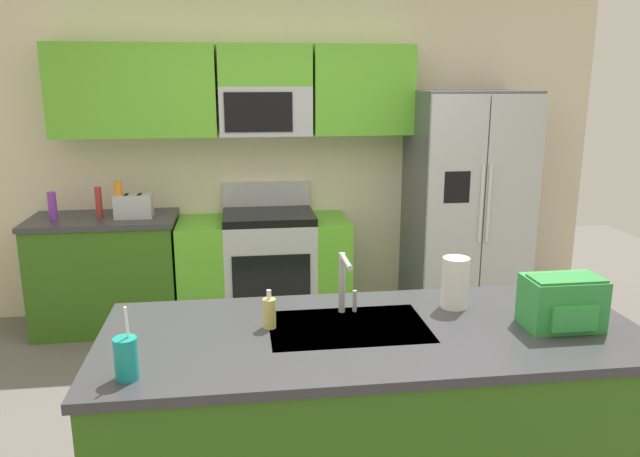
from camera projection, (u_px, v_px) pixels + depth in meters
ground_plane at (329, 437)px, 3.40m from camera, size 9.00×9.00×0.00m
kitchen_wall_unit at (275, 137)px, 5.03m from camera, size 5.20×0.43×2.60m
back_counter at (107, 272)px, 4.82m from camera, size 1.11×0.63×0.90m
range_oven at (265, 267)px, 4.99m from camera, size 1.36×0.61×1.10m
refrigerator at (466, 206)px, 5.02m from camera, size 0.90×0.76×1.85m
island_counter at (371, 423)px, 2.71m from camera, size 2.30×0.94×0.90m
toaster at (134, 206)px, 4.68m from camera, size 0.28×0.16×0.18m
pepper_mill at (99, 202)px, 4.69m from camera, size 0.05×0.05×0.23m
bottle_purple at (52, 206)px, 4.61m from camera, size 0.06×0.06×0.21m
bottle_orange at (119, 200)px, 4.65m from camera, size 0.06×0.06×0.28m
sink_faucet at (344, 279)px, 2.73m from camera, size 0.08×0.21×0.28m
drink_cup_teal at (126, 358)px, 2.16m from camera, size 0.08×0.08×0.28m
soap_dispenser at (269, 313)px, 2.61m from camera, size 0.06×0.06×0.17m
paper_towel_roll at (455, 283)px, 2.83m from camera, size 0.12×0.12×0.24m
backpack at (563, 301)px, 2.60m from camera, size 0.32×0.22×0.23m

